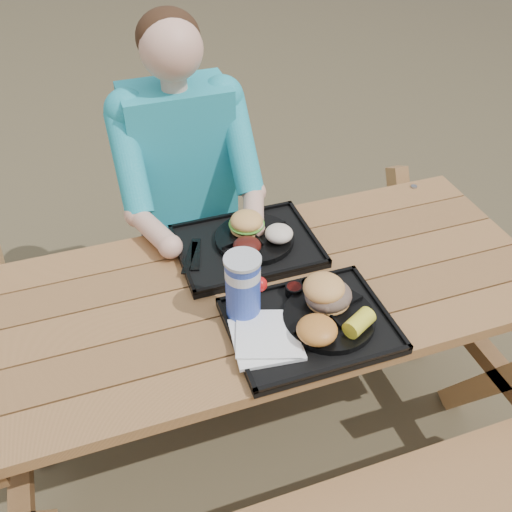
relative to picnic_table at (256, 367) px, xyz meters
name	(u,v)px	position (x,y,z in m)	size (l,w,h in m)	color
ground	(256,429)	(0.00, 0.00, -0.38)	(60.00, 60.00, 0.00)	#999999
picnic_table	(256,367)	(0.00, 0.00, 0.00)	(1.80, 1.49, 0.75)	#999999
tray_near	(310,326)	(0.09, -0.20, 0.39)	(0.45, 0.35, 0.02)	black
tray_far	(247,247)	(0.03, 0.19, 0.39)	(0.45, 0.35, 0.02)	black
plate_near	(329,318)	(0.14, -0.21, 0.41)	(0.26, 0.26, 0.02)	black
plate_far	(255,239)	(0.06, 0.20, 0.41)	(0.26, 0.26, 0.02)	black
napkin_stack	(266,338)	(-0.05, -0.22, 0.41)	(0.18, 0.18, 0.02)	white
soda_cup	(243,288)	(-0.07, -0.11, 0.49)	(0.10, 0.10, 0.20)	#1633A9
condiment_bbq	(294,290)	(0.09, -0.08, 0.41)	(0.05, 0.05, 0.03)	black
condiment_mustard	(308,285)	(0.14, -0.07, 0.41)	(0.04, 0.04, 0.03)	yellow
sandwich	(329,285)	(0.16, -0.16, 0.48)	(0.13, 0.13, 0.13)	#EDA053
mac_cheese	(317,330)	(0.08, -0.27, 0.44)	(0.11, 0.11, 0.06)	#CE8536
corn_cob	(359,323)	(0.20, -0.28, 0.44)	(0.09, 0.09, 0.05)	#FFF235
cutlery_far	(196,254)	(-0.14, 0.19, 0.40)	(0.03, 0.16, 0.01)	black
burger	(247,218)	(0.05, 0.24, 0.46)	(0.11, 0.11, 0.10)	#F6AB56
baked_beans	(247,246)	(0.02, 0.14, 0.44)	(0.09, 0.09, 0.04)	#47120E
potato_salad	(279,234)	(0.13, 0.15, 0.44)	(0.09, 0.09, 0.05)	#F3E3CE
diner	(186,206)	(-0.07, 0.65, 0.27)	(0.48, 0.84, 1.28)	teal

